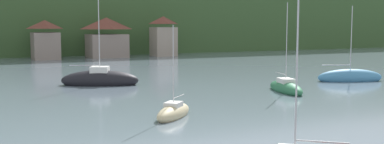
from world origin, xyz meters
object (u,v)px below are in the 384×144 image
shore_building_eastcentral (163,37)px  sailboat_far_4 (350,77)px  sailboat_far_2 (100,80)px  sailboat_mid_3 (174,112)px  shore_building_central (107,38)px  shore_building_westcentral (45,40)px  sailboat_mid_0 (286,88)px

shore_building_eastcentral → sailboat_far_4: (2.01, -42.95, -3.08)m
sailboat_far_2 → sailboat_far_4: sailboat_far_2 is taller
sailboat_mid_3 → shore_building_central: bearing=-145.9°
sailboat_far_2 → sailboat_far_4: bearing=5.7°
shore_building_central → sailboat_far_4: sailboat_far_4 is taller
shore_building_eastcentral → sailboat_far_4: bearing=-87.3°
shore_building_eastcentral → sailboat_far_4: sailboat_far_4 is taller
shore_building_westcentral → sailboat_mid_0: (12.23, -46.89, -2.76)m
shore_building_eastcentral → sailboat_far_4: 43.11m
sailboat_far_2 → sailboat_mid_3: (0.20, -16.30, -0.20)m
sailboat_far_2 → sailboat_mid_0: bearing=-16.4°
shore_building_central → sailboat_mid_0: 47.09m
shore_building_eastcentral → sailboat_far_2: bearing=-120.3°
shore_building_central → sailboat_far_2: (-10.44, -36.07, -2.90)m
sailboat_mid_3 → shore_building_westcentral: bearing=-134.9°
shore_building_eastcentral → sailboat_far_2: sailboat_far_2 is taller
shore_building_westcentral → sailboat_mid_3: shore_building_westcentral is taller
shore_building_westcentral → sailboat_mid_0: bearing=-75.4°
shore_building_westcentral → shore_building_eastcentral: shore_building_eastcentral is taller
shore_building_central → sailboat_mid_0: (2.06, -46.95, -3.05)m
shore_building_central → sailboat_far_2: bearing=-106.1°
shore_building_westcentral → sailboat_far_4: 49.21m
shore_building_central → sailboat_far_2: size_ratio=0.80×
shore_building_eastcentral → shore_building_westcentral: bearing=177.7°
shore_building_eastcentral → sailboat_mid_3: bearing=-111.6°
shore_building_westcentral → shore_building_central: (10.17, 0.06, 0.29)m
sailboat_mid_0 → shore_building_eastcentral: bearing=-176.0°
sailboat_mid_0 → sailboat_mid_3: 13.44m
shore_building_central → sailboat_far_4: bearing=-74.5°
sailboat_far_4 → shore_building_central: bearing=125.1°
shore_building_central → shore_building_eastcentral: (10.17, -0.86, 0.09)m
shore_building_westcentral → shore_building_eastcentral: size_ratio=0.89×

